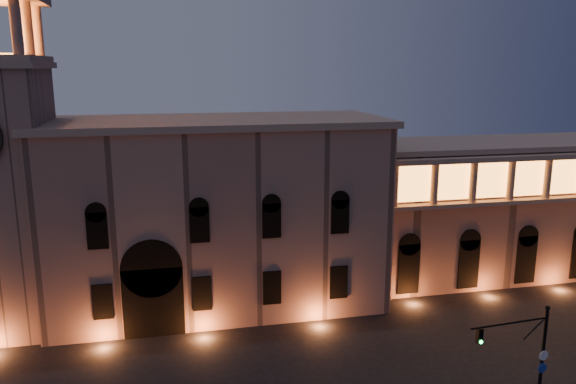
{
  "coord_description": "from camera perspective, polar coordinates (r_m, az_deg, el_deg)",
  "views": [
    {
      "loc": [
        -6.29,
        -28.72,
        22.14
      ],
      "look_at": [
        3.42,
        16.0,
        11.89
      ],
      "focal_mm": 35.0,
      "sensor_mm": 36.0,
      "label": 1
    }
  ],
  "objects": [
    {
      "name": "traffic_light",
      "position": [
        39.48,
        23.31,
        -15.65
      ],
      "size": [
        5.7,
        0.89,
        7.83
      ],
      "rotation": [
        0.0,
        0.0,
        0.08
      ],
      "color": "black",
      "rests_on": "ground"
    },
    {
      "name": "colonnade_wing",
      "position": [
        66.76,
        23.16,
        -1.23
      ],
      "size": [
        40.6,
        11.5,
        14.5
      ],
      "color": "#866256",
      "rests_on": "ground"
    },
    {
      "name": "government_building",
      "position": [
        52.56,
        -7.26,
        -2.21
      ],
      "size": [
        30.8,
        12.8,
        17.6
      ],
      "color": "#8B685B",
      "rests_on": "ground"
    }
  ]
}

